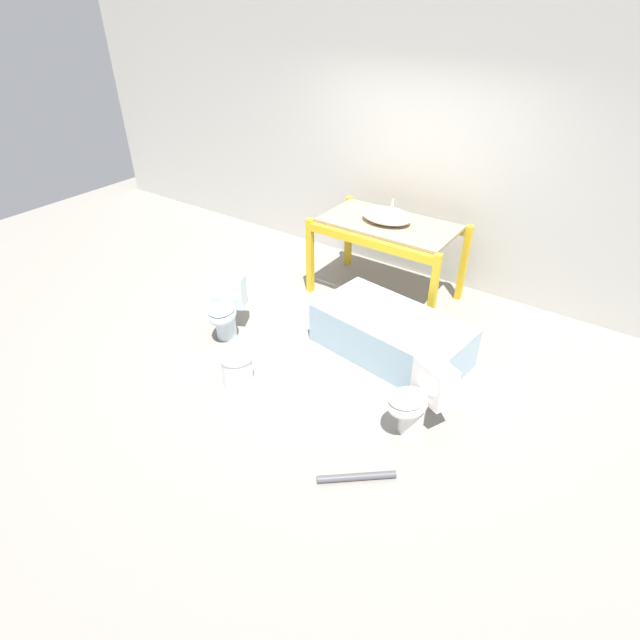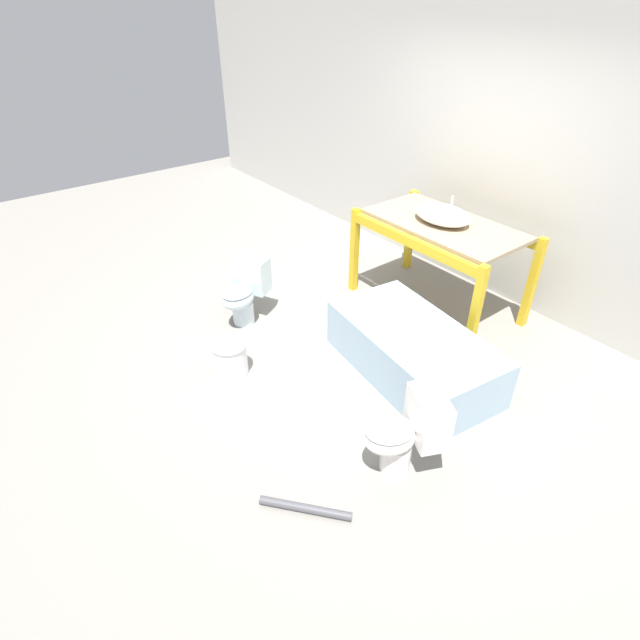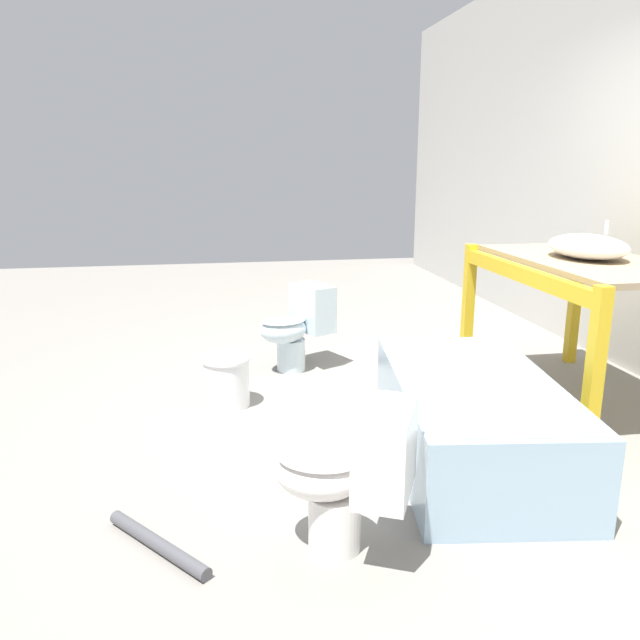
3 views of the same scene
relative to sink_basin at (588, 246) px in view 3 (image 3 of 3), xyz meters
name	(u,v)px [view 3 (image 3 of 3)]	position (x,y,z in m)	size (l,w,h in m)	color
ground_plane	(407,410)	(-0.03, -1.08, -0.99)	(12.00, 12.00, 0.00)	gray
shelving_rack	(588,282)	(0.03, 0.01, -0.21)	(1.61, 0.91, 0.92)	gold
sink_basin	(588,246)	(0.00, 0.00, 0.00)	(0.57, 0.41, 0.22)	white
bathtub_main	(472,412)	(0.63, -0.96, -0.74)	(1.58, 0.97, 0.43)	#99B7CC
toilet_near	(297,325)	(-0.94, -1.63, -0.65)	(0.51, 0.61, 0.61)	silver
toilet_far	(349,472)	(1.29, -1.75, -0.65)	(0.51, 0.61, 0.61)	white
bucket_white	(226,380)	(-0.31, -2.17, -0.82)	(0.30, 0.30, 0.31)	white
loose_pipe	(158,544)	(1.17, -2.48, -0.96)	(0.49, 0.42, 0.06)	#4C4C51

